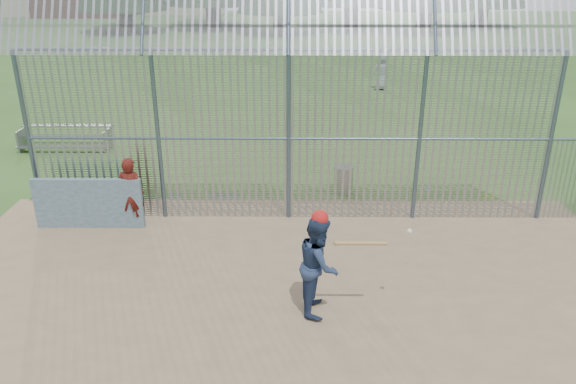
{
  "coord_description": "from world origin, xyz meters",
  "views": [
    {
      "loc": [
        0.1,
        -8.84,
        5.85
      ],
      "look_at": [
        0.0,
        2.0,
        1.3
      ],
      "focal_mm": 35.0,
      "sensor_mm": 36.0,
      "label": 1
    }
  ],
  "objects_px": {
    "batter": "(319,265)",
    "bleacher": "(66,137)",
    "onlooker": "(131,193)",
    "dugout_wall": "(88,203)",
    "trash_can": "(343,179)"
  },
  "relations": [
    {
      "from": "batter",
      "to": "bleacher",
      "type": "xyz_separation_m",
      "value": [
        -7.89,
        9.03,
        -0.52
      ]
    },
    {
      "from": "onlooker",
      "to": "batter",
      "type": "bearing_deg",
      "value": 151.4
    },
    {
      "from": "batter",
      "to": "bleacher",
      "type": "distance_m",
      "value": 12.0
    },
    {
      "from": "dugout_wall",
      "to": "onlooker",
      "type": "xyz_separation_m",
      "value": [
        0.99,
        0.08,
        0.24
      ]
    },
    {
      "from": "dugout_wall",
      "to": "bleacher",
      "type": "distance_m",
      "value": 6.39
    },
    {
      "from": "onlooker",
      "to": "trash_can",
      "type": "relative_size",
      "value": 2.05
    },
    {
      "from": "dugout_wall",
      "to": "trash_can",
      "type": "xyz_separation_m",
      "value": [
        6.05,
        2.2,
        -0.24
      ]
    },
    {
      "from": "dugout_wall",
      "to": "onlooker",
      "type": "relative_size",
      "value": 1.49
    },
    {
      "from": "batter",
      "to": "onlooker",
      "type": "xyz_separation_m",
      "value": [
        -4.17,
        3.34,
        -0.07
      ]
    },
    {
      "from": "dugout_wall",
      "to": "batter",
      "type": "distance_m",
      "value": 6.11
    },
    {
      "from": "onlooker",
      "to": "bleacher",
      "type": "distance_m",
      "value": 6.81
    },
    {
      "from": "dugout_wall",
      "to": "batter",
      "type": "height_order",
      "value": "batter"
    },
    {
      "from": "dugout_wall",
      "to": "bleacher",
      "type": "relative_size",
      "value": 0.83
    },
    {
      "from": "onlooker",
      "to": "bleacher",
      "type": "xyz_separation_m",
      "value": [
        -3.72,
        5.69,
        -0.45
      ]
    },
    {
      "from": "trash_can",
      "to": "bleacher",
      "type": "distance_m",
      "value": 9.48
    }
  ]
}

